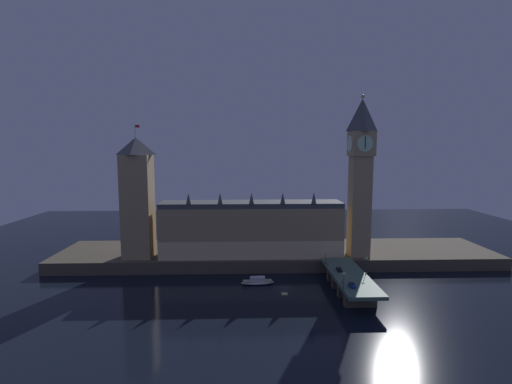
# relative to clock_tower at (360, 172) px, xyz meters

# --- Properties ---
(ground_plane) EXTENTS (400.00, 400.00, 0.00)m
(ground_plane) POSITION_rel_clock_tower_xyz_m (-38.66, -26.06, -46.46)
(ground_plane) COLOR black
(embankment) EXTENTS (220.00, 42.00, 5.85)m
(embankment) POSITION_rel_clock_tower_xyz_m (-38.66, 12.94, -43.54)
(embankment) COLOR #4C4438
(embankment) RESTS_ON ground_plane
(parliament_hall) EXTENTS (87.12, 16.89, 31.59)m
(parliament_hall) POSITION_rel_clock_tower_xyz_m (-51.92, 2.72, -27.51)
(parliament_hall) COLOR tan
(parliament_hall) RESTS_ON embankment
(clock_tower) EXTENTS (11.26, 11.37, 76.65)m
(clock_tower) POSITION_rel_clock_tower_xyz_m (0.00, 0.00, 0.00)
(clock_tower) COLOR tan
(clock_tower) RESTS_ON embankment
(victoria_tower) EXTENTS (13.58, 13.58, 63.04)m
(victoria_tower) POSITION_rel_clock_tower_xyz_m (-105.93, 2.10, -11.95)
(victoria_tower) COLOR tan
(victoria_tower) RESTS_ON embankment
(bridge) EXTENTS (13.91, 46.00, 7.14)m
(bridge) POSITION_rel_clock_tower_xyz_m (-12.92, -31.06, -41.78)
(bridge) COLOR #476656
(bridge) RESTS_ON ground_plane
(car_northbound_lead) EXTENTS (1.88, 4.37, 1.35)m
(car_northbound_lead) POSITION_rel_clock_tower_xyz_m (-15.99, -26.25, -38.69)
(car_northbound_lead) COLOR black
(car_northbound_lead) RESTS_ON bridge
(car_northbound_trail) EXTENTS (1.89, 4.09, 1.55)m
(car_northbound_trail) POSITION_rel_clock_tower_xyz_m (-15.99, -44.45, -38.59)
(car_northbound_trail) COLOR navy
(car_northbound_trail) RESTS_ON bridge
(pedestrian_near_rail) EXTENTS (0.38, 0.38, 1.73)m
(pedestrian_near_rail) POSITION_rel_clock_tower_xyz_m (-19.05, -41.98, -38.40)
(pedestrian_near_rail) COLOR black
(pedestrian_near_rail) RESTS_ON bridge
(pedestrian_far_rail) EXTENTS (0.38, 0.38, 1.64)m
(pedestrian_far_rail) POSITION_rel_clock_tower_xyz_m (-19.05, -18.80, -38.45)
(pedestrian_far_rail) COLOR black
(pedestrian_far_rail) RESTS_ON bridge
(street_lamp_near) EXTENTS (1.34, 0.60, 6.02)m
(street_lamp_near) POSITION_rel_clock_tower_xyz_m (-19.45, -45.78, -35.55)
(street_lamp_near) COLOR #2D3333
(street_lamp_near) RESTS_ON bridge
(street_lamp_mid) EXTENTS (1.34, 0.60, 7.07)m
(street_lamp_mid) POSITION_rel_clock_tower_xyz_m (-6.40, -31.06, -34.90)
(street_lamp_mid) COLOR #2D3333
(street_lamp_mid) RESTS_ON bridge
(street_lamp_far) EXTENTS (1.34, 0.60, 6.01)m
(street_lamp_far) POSITION_rel_clock_tower_xyz_m (-19.45, -16.34, -35.56)
(street_lamp_far) COLOR #2D3333
(street_lamp_far) RESTS_ON bridge
(boat_upstream) EXTENTS (14.19, 4.85, 3.32)m
(boat_upstream) POSITION_rel_clock_tower_xyz_m (-49.75, -21.66, -45.25)
(boat_upstream) COLOR white
(boat_upstream) RESTS_ON ground_plane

